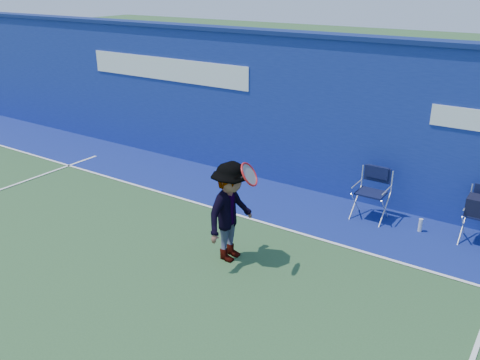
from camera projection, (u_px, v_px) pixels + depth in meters
The scene contains 7 objects.
ground at pixel (94, 298), 6.87m from camera, with size 80.00×80.00×0.00m, color #2C512B.
stadium_wall at pixel (285, 109), 10.30m from camera, with size 24.00×0.50×3.08m.
out_of_bounds_strip at pixel (255, 197), 10.03m from camera, with size 24.00×1.80×0.01m, color navy.
court_lines at pixel (126, 277), 7.33m from camera, with size 24.00×12.00×0.01m.
directors_chair_left at pixel (370, 203), 9.03m from camera, with size 0.55×0.51×0.92m.
water_bottle at pixel (420, 225), 8.62m from camera, with size 0.07×0.07×0.24m, color silver.
tennis_player at pixel (231, 212), 7.56m from camera, with size 0.85×1.02×1.67m.
Camera 1 is at (4.86, -3.70, 4.04)m, focal length 38.00 mm.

